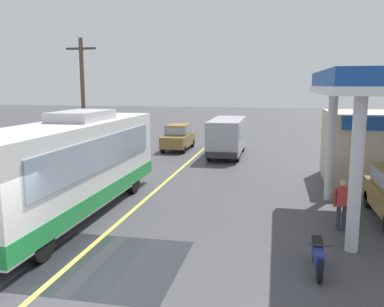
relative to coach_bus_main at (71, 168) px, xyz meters
name	(u,v)px	position (x,y,z in m)	size (l,w,h in m)	color
ground	(200,152)	(1.95, 14.65, -1.72)	(120.00, 120.00, 0.00)	#424247
lane_divider_stripe	(184,166)	(1.95, 9.65, -1.72)	(0.16, 50.00, 0.01)	#D8CC4C
wet_puddle_patch	(108,263)	(2.90, -3.67, -1.72)	(3.83, 3.82, 0.01)	#26282D
coach_bus_main	(71,168)	(0.00, 0.00, 0.00)	(2.60, 11.04, 3.69)	white
minibus_opposing_lane	(227,134)	(3.99, 13.65, -0.25)	(2.04, 6.13, 2.44)	#A5A5AD
motorcycle_parked_forecourt	(317,254)	(8.24, -3.02, -1.28)	(0.55, 1.80, 0.92)	black
pedestrian_near_pump	(342,202)	(9.27, 0.20, -0.79)	(0.55, 0.22, 1.66)	#33333F
car_trailing_behind_bus	(178,136)	(0.22, 15.59, -0.71)	(1.70, 4.20, 1.82)	olive
utility_pole_roadside	(83,99)	(-3.96, 9.20, 2.11)	(1.80, 0.24, 7.30)	brown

